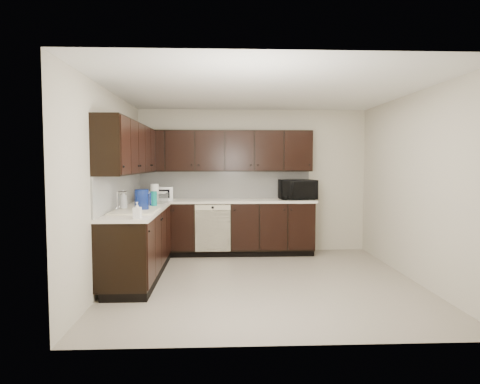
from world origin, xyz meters
The scene contains 20 objects.
floor centered at (0.00, 0.00, 0.00)m, with size 4.00×4.00×0.00m, color #A09584.
ceiling centered at (0.00, 0.00, 2.50)m, with size 4.00×4.00×0.00m, color white.
wall_back centered at (0.00, 2.00, 1.25)m, with size 4.00×0.02×2.50m, color beige.
wall_left centered at (-2.00, 0.00, 1.25)m, with size 0.02×4.00×2.50m, color beige.
wall_right centered at (2.00, 0.00, 1.25)m, with size 0.02×4.00×2.50m, color beige.
wall_front centered at (0.00, -2.00, 1.25)m, with size 4.00×0.02×2.50m, color beige.
lower_cabinets centered at (-1.01, 1.11, 0.41)m, with size 3.00×2.80×0.90m.
countertop centered at (-1.01, 1.11, 0.92)m, with size 3.03×2.83×0.04m.
backsplash centered at (-1.22, 1.32, 1.18)m, with size 3.00×2.80×0.48m.
upper_cabinets centered at (-1.10, 1.20, 1.77)m, with size 3.00×2.80×0.70m.
dishwasher centered at (-0.70, 1.41, 0.55)m, with size 0.58×0.04×0.78m.
sink centered at (-1.68, -0.01, 0.88)m, with size 0.54×0.82×0.42m.
microwave centered at (0.75, 1.71, 1.11)m, with size 0.61×0.41×0.34m, color black.
soap_bottle_a centered at (-1.52, -0.67, 1.03)m, with size 0.08×0.09×0.19m, color gray.
soap_bottle_b centered at (-1.88, 0.24, 1.07)m, with size 0.10×0.10×0.27m, color gray.
toaster_oven centered at (-1.56, 1.71, 1.05)m, with size 0.36×0.27×0.22m, color #BDBDBF.
storage_bin centered at (-1.64, 1.18, 1.02)m, with size 0.42×0.31×0.16m, color silver.
blue_pitcher centered at (-1.61, 0.09, 1.08)m, with size 0.19×0.19×0.28m, color navy.
teal_tumbler centered at (-1.55, 0.75, 1.05)m, with size 0.10×0.10×0.21m, color #0C867D.
paper_towel_roll centered at (-1.63, 1.35, 1.08)m, with size 0.13×0.13×0.29m, color white.
Camera 1 is at (-0.56, -5.55, 1.58)m, focal length 32.00 mm.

